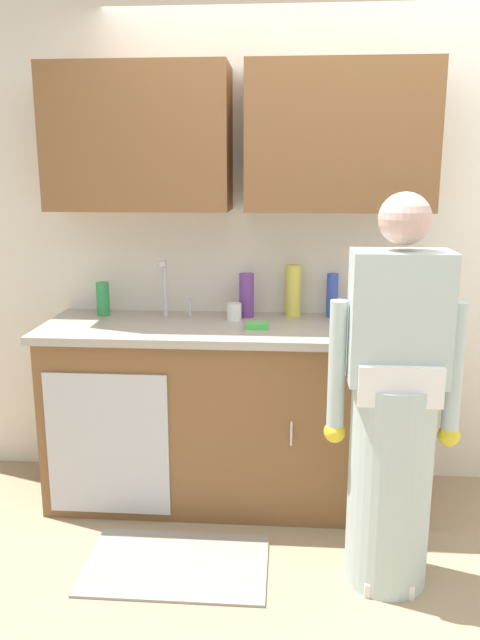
{
  "coord_description": "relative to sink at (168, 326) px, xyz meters",
  "views": [
    {
      "loc": [
        -0.3,
        -2.38,
        1.69
      ],
      "look_at": [
        -0.52,
        0.55,
        1.0
      ],
      "focal_mm": 35.47,
      "sensor_mm": 36.0,
      "label": 1
    }
  ],
  "objects": [
    {
      "name": "bottle_water_tall",
      "position": [
        1.15,
        0.2,
        0.12
      ],
      "size": [
        0.07,
        0.07,
        0.21
      ],
      "primitive_type": "cylinder",
      "color": "#66388C",
      "rests_on": "countertop"
    },
    {
      "name": "knife_on_counter",
      "position": [
        0.99,
        -0.03,
        0.02
      ],
      "size": [
        0.06,
        0.24,
        0.01
      ],
      "primitive_type": "cube",
      "rotation": [
        0.0,
        0.0,
        4.86
      ],
      "color": "silver",
      "rests_on": "countertop"
    },
    {
      "name": "bottle_water_short",
      "position": [
        0.64,
        0.21,
        0.15
      ],
      "size": [
        0.08,
        0.08,
        0.27
      ],
      "primitive_type": "cylinder",
      "color": "#D8D14C",
      "rests_on": "countertop"
    },
    {
      "name": "bottle_cleaner_spray",
      "position": [
        0.84,
        0.21,
        0.13
      ],
      "size": [
        0.06,
        0.06,
        0.23
      ],
      "primitive_type": "cylinder",
      "color": "#334CB2",
      "rests_on": "countertop"
    },
    {
      "name": "counter_cabinet",
      "position": [
        0.35,
        -0.01,
        -0.48
      ],
      "size": [
        1.9,
        0.62,
        0.9
      ],
      "color": "brown",
      "rests_on": "ground"
    },
    {
      "name": "bottle_dish_liquid",
      "position": [
        0.39,
        0.18,
        0.13
      ],
      "size": [
        0.08,
        0.08,
        0.23
      ],
      "primitive_type": "cylinder",
      "color": "#66388C",
      "rests_on": "countertop"
    },
    {
      "name": "sink",
      "position": [
        0.0,
        0.0,
        0.0
      ],
      "size": [
        0.5,
        0.36,
        0.35
      ],
      "color": "#B7BABF",
      "rests_on": "counter_cabinet"
    },
    {
      "name": "ground_plane",
      "position": [
        0.9,
        -0.71,
        -0.93
      ],
      "size": [
        9.0,
        9.0,
        0.0
      ],
      "primitive_type": "plane",
      "color": "#998466"
    },
    {
      "name": "person_at_sink",
      "position": [
        1.04,
        -0.67,
        -0.23
      ],
      "size": [
        0.55,
        0.34,
        1.62
      ],
      "color": "white",
      "rests_on": "ground"
    },
    {
      "name": "sponge",
      "position": [
        0.46,
        -0.08,
        0.03
      ],
      "size": [
        0.11,
        0.07,
        0.03
      ],
      "primitive_type": "cube",
      "color": "#4CBF4C",
      "rests_on": "countertop"
    },
    {
      "name": "countertop",
      "position": [
        0.35,
        -0.01,
        -0.01
      ],
      "size": [
        1.96,
        0.66,
        0.04
      ],
      "primitive_type": "cube",
      "color": "#A8A093",
      "rests_on": "counter_cabinet"
    },
    {
      "name": "floor_mat",
      "position": [
        0.14,
        -0.66,
        -0.92
      ],
      "size": [
        0.8,
        0.5,
        0.01
      ],
      "primitive_type": "cube",
      "color": "gray",
      "rests_on": "ground"
    },
    {
      "name": "kitchen_wall_with_uppers",
      "position": [
        0.76,
        0.29,
        0.55
      ],
      "size": [
        4.8,
        0.44,
        2.7
      ],
      "color": "silver",
      "rests_on": "ground"
    },
    {
      "name": "cup_by_sink",
      "position": [
        0.33,
        0.1,
        0.06
      ],
      "size": [
        0.08,
        0.08,
        0.09
      ],
      "primitive_type": "cylinder",
      "color": "white",
      "rests_on": "countertop"
    },
    {
      "name": "bottle_soap",
      "position": [
        -0.38,
        0.16,
        0.1
      ],
      "size": [
        0.07,
        0.07,
        0.18
      ],
      "primitive_type": "cylinder",
      "color": "#2D8C4C",
      "rests_on": "countertop"
    }
  ]
}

